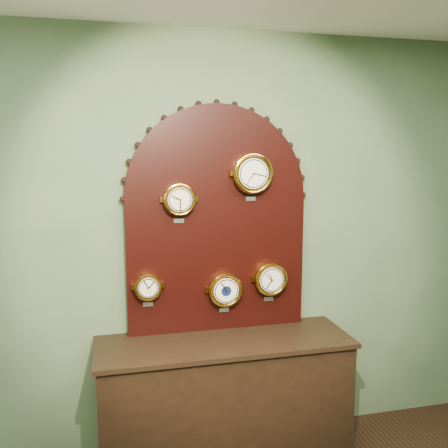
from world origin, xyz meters
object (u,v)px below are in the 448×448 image
object	(u,v)px
shop_counter	(225,402)
hygrometer	(148,287)
arabic_clock	(252,173)
barometer	(225,290)
tide_clock	(270,279)
display_board	(217,213)
roman_clock	(179,199)

from	to	relation	value
shop_counter	hygrometer	distance (m)	0.91
arabic_clock	hygrometer	world-z (taller)	arabic_clock
shop_counter	barometer	world-z (taller)	barometer
arabic_clock	hygrometer	bearing A→B (deg)	179.81
hygrometer	tide_clock	bearing A→B (deg)	-0.10
display_board	hygrometer	world-z (taller)	display_board
shop_counter	hygrometer	world-z (taller)	hygrometer
tide_clock	shop_counter	bearing A→B (deg)	-156.66
display_board	roman_clock	distance (m)	0.29
display_board	shop_counter	bearing A→B (deg)	-90.00
shop_counter	roman_clock	bearing A→B (deg)	149.23
arabic_clock	tide_clock	distance (m)	0.73
arabic_clock	roman_clock	bearing A→B (deg)	179.83
hygrometer	barometer	distance (m)	0.51
roman_clock	hygrometer	size ratio (longest dim) A/B	1.14
roman_clock	arabic_clock	world-z (taller)	arabic_clock
shop_counter	display_board	size ratio (longest dim) A/B	1.05
hygrometer	roman_clock	bearing A→B (deg)	-0.25
shop_counter	tide_clock	distance (m)	0.86
display_board	arabic_clock	world-z (taller)	display_board
arabic_clock	barometer	xyz separation A→B (m)	(-0.18, 0.00, -0.77)
roman_clock	barometer	distance (m)	0.68
roman_clock	hygrometer	world-z (taller)	roman_clock
display_board	roman_clock	bearing A→B (deg)	-165.65
hygrometer	barometer	bearing A→B (deg)	-0.17
shop_counter	arabic_clock	xyz separation A→B (m)	(0.22, 0.15, 1.48)
display_board	arabic_clock	bearing A→B (deg)	-16.96
arabic_clock	barometer	world-z (taller)	arabic_clock
roman_clock	barometer	bearing A→B (deg)	-0.12
shop_counter	barometer	xyz separation A→B (m)	(0.04, 0.15, 0.72)
display_board	barometer	xyz separation A→B (m)	(0.04, -0.07, -0.51)
shop_counter	roman_clock	xyz separation A→B (m)	(-0.26, 0.15, 1.33)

